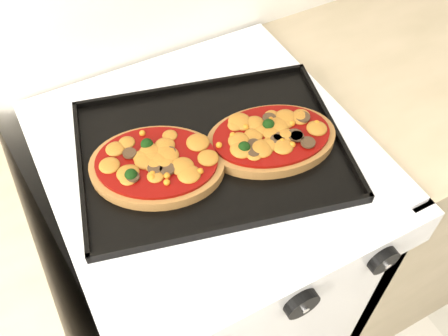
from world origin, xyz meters
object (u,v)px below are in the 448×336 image
baking_tray (211,149)px  pizza_left (157,164)px  stove (211,262)px  pizza_right (271,138)px

baking_tray → pizza_left: pizza_left is taller
baking_tray → pizza_left: 0.11m
stove → pizza_left: pizza_left is taller
baking_tray → pizza_right: size_ratio=1.99×
pizza_left → pizza_right: size_ratio=0.99×
stove → baking_tray: 0.47m
stove → pizza_right: (0.11, -0.06, 0.48)m
stove → pizza_left: (-0.11, -0.02, 0.48)m
stove → pizza_left: bearing=-171.1°
stove → pizza_right: 0.50m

